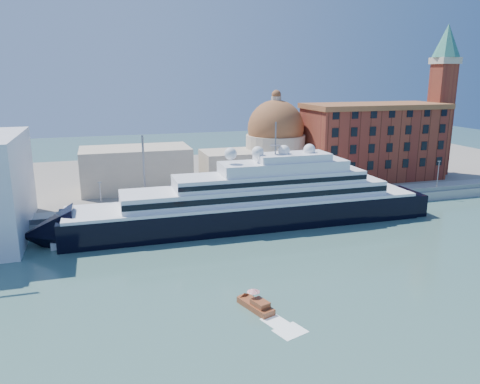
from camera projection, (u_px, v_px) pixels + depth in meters
name	position (u px, v px, depth m)	size (l,w,h in m)	color
ground	(276.00, 265.00, 85.78)	(400.00, 400.00, 0.00)	#38605A
quay	(227.00, 209.00, 117.02)	(180.00, 10.00, 2.50)	gray
land	(194.00, 176.00, 155.13)	(260.00, 72.00, 2.00)	slate
quay_fence	(232.00, 206.00, 112.39)	(180.00, 0.10, 1.20)	slate
superyacht	(238.00, 207.00, 105.85)	(92.37, 12.81, 27.61)	black
service_barge	(85.00, 240.00, 96.31)	(12.83, 5.20, 2.82)	white
water_taxi	(256.00, 305.00, 69.29)	(4.25, 6.99, 3.15)	brown
warehouse	(373.00, 141.00, 145.24)	(43.00, 19.00, 23.25)	maroon
campanile	(442.00, 91.00, 148.30)	(8.40, 8.40, 47.00)	maroon
church	(226.00, 154.00, 138.46)	(66.00, 18.00, 25.50)	beige
lamp_posts	(177.00, 180.00, 109.76)	(120.80, 2.40, 18.00)	slate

